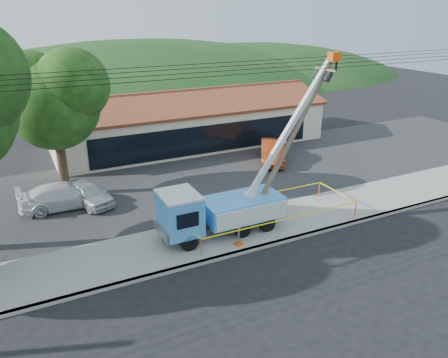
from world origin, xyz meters
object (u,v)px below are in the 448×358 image
object	(u,v)px
leaning_pole	(293,135)
utility_truck	(219,207)
car_red	(272,163)
car_silver	(89,205)
car_white	(66,208)

from	to	relation	value
leaning_pole	utility_truck	bearing A→B (deg)	179.53
utility_truck	leaning_pole	xyz separation A→B (m)	(4.22, -0.03, 3.26)
leaning_pole	car_red	distance (m)	10.57
leaning_pole	car_red	bearing A→B (deg)	63.19
car_silver	car_red	world-z (taller)	car_red
leaning_pole	car_silver	size ratio (longest dim) A/B	2.20
car_red	car_white	size ratio (longest dim) A/B	0.94
utility_truck	leaning_pole	distance (m)	5.33
car_silver	car_white	world-z (taller)	car_white
utility_truck	car_white	xyz separation A→B (m)	(-6.61, 6.83, -1.56)
leaning_pole	car_silver	distance (m)	12.65
leaning_pole	car_silver	xyz separation A→B (m)	(-9.59, 6.70, -4.81)
utility_truck	car_white	size ratio (longest dim) A/B	1.95
utility_truck	car_red	distance (m)	12.00
car_silver	leaning_pole	bearing A→B (deg)	-57.06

